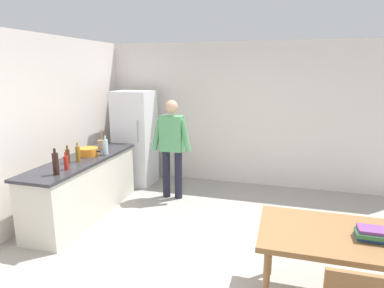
# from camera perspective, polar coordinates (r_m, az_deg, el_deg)

# --- Properties ---
(ground_plane) EXTENTS (14.00, 14.00, 0.00)m
(ground_plane) POSITION_cam_1_polar(r_m,az_deg,el_deg) (4.03, 0.92, -20.16)
(ground_plane) COLOR #9E998E
(wall_back) EXTENTS (6.40, 0.12, 2.70)m
(wall_back) POSITION_cam_1_polar(r_m,az_deg,el_deg) (6.38, 8.06, 5.11)
(wall_back) COLOR silver
(wall_back) RESTS_ON ground_plane
(wall_left) EXTENTS (0.12, 5.60, 2.70)m
(wall_left) POSITION_cam_1_polar(r_m,az_deg,el_deg) (4.98, -28.60, 1.50)
(wall_left) COLOR silver
(wall_left) RESTS_ON ground_plane
(kitchen_counter) EXTENTS (0.64, 2.20, 0.90)m
(kitchen_counter) POSITION_cam_1_polar(r_m,az_deg,el_deg) (5.27, -18.26, -7.12)
(kitchen_counter) COLOR beige
(kitchen_counter) RESTS_ON ground_plane
(refrigerator) EXTENTS (0.70, 0.67, 1.80)m
(refrigerator) POSITION_cam_1_polar(r_m,az_deg,el_deg) (6.44, -9.85, 1.06)
(refrigerator) COLOR white
(refrigerator) RESTS_ON ground_plane
(person) EXTENTS (0.70, 0.22, 1.70)m
(person) POSITION_cam_1_polar(r_m,az_deg,el_deg) (5.56, -3.52, 0.19)
(person) COLOR #1E1E2D
(person) RESTS_ON ground_plane
(dining_table) EXTENTS (1.40, 0.90, 0.75)m
(dining_table) POSITION_cam_1_polar(r_m,az_deg,el_deg) (3.37, 24.00, -15.17)
(dining_table) COLOR olive
(dining_table) RESTS_ON ground_plane
(cooking_pot) EXTENTS (0.40, 0.28, 0.12)m
(cooking_pot) POSITION_cam_1_polar(r_m,az_deg,el_deg) (5.28, -17.50, -1.28)
(cooking_pot) COLOR orange
(cooking_pot) RESTS_ON kitchen_counter
(utensil_jar) EXTENTS (0.11, 0.11, 0.32)m
(utensil_jar) POSITION_cam_1_polar(r_m,az_deg,el_deg) (5.70, -15.50, 0.06)
(utensil_jar) COLOR tan
(utensil_jar) RESTS_ON kitchen_counter
(bottle_sauce_red) EXTENTS (0.06, 0.06, 0.24)m
(bottle_sauce_red) POSITION_cam_1_polar(r_m,az_deg,el_deg) (4.63, -21.03, -3.03)
(bottle_sauce_red) COLOR #B22319
(bottle_sauce_red) RESTS_ON kitchen_counter
(bottle_oil_amber) EXTENTS (0.06, 0.06, 0.28)m
(bottle_oil_amber) POSITION_cam_1_polar(r_m,az_deg,el_deg) (4.96, -19.21, -1.62)
(bottle_oil_amber) COLOR #996619
(bottle_oil_amber) RESTS_ON kitchen_counter
(bottle_wine_dark) EXTENTS (0.08, 0.08, 0.34)m
(bottle_wine_dark) POSITION_cam_1_polar(r_m,az_deg,el_deg) (4.44, -22.60, -3.14)
(bottle_wine_dark) COLOR black
(bottle_wine_dark) RESTS_ON kitchen_counter
(bottle_beer_brown) EXTENTS (0.06, 0.06, 0.26)m
(bottle_beer_brown) POSITION_cam_1_polar(r_m,az_deg,el_deg) (4.93, -20.78, -1.95)
(bottle_beer_brown) COLOR #5B3314
(bottle_beer_brown) RESTS_ON kitchen_counter
(bottle_water_clear) EXTENTS (0.07, 0.07, 0.30)m
(bottle_water_clear) POSITION_cam_1_polar(r_m,az_deg,el_deg) (5.22, -14.76, -0.51)
(bottle_water_clear) COLOR silver
(bottle_water_clear) RESTS_ON kitchen_counter
(book_stack) EXTENTS (0.25, 0.21, 0.10)m
(book_stack) POSITION_cam_1_polar(r_m,az_deg,el_deg) (3.33, 28.65, -13.54)
(book_stack) COLOR #284C8E
(book_stack) RESTS_ON dining_table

